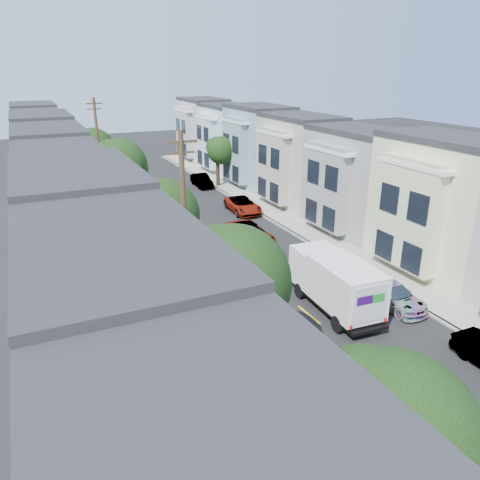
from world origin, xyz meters
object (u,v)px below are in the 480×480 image
Objects in this scene: parked_right_c at (243,205)px; utility_pole_far at (99,151)px; parked_left_b at (335,448)px; tree_a at (387,440)px; tree_d at (118,168)px; tree_e at (92,150)px; tree_c at (161,216)px; tree_far_r at (220,151)px; parked_right_b at (392,295)px; parked_left_d at (167,251)px; tree_b at (231,283)px; lead_sedan at (249,234)px; parked_left_c at (214,306)px; fedex_truck at (335,282)px; parked_right_d at (202,181)px; utility_pole_near at (185,232)px.

utility_pole_far is at bearing 145.35° from parked_right_c.
tree_a is at bearing -117.15° from parked_left_b.
tree_d reaches higher than parked_right_c.
tree_e is (0.00, 45.48, -0.25)m from tree_a.
parked_right_c is at bearing 48.49° from tree_c.
tree_e is (0.00, 26.44, -0.26)m from tree_c.
tree_d is at bearing -141.92° from tree_far_r.
parked_right_b is at bearing -60.57° from tree_d.
utility_pole_far reaches higher than parked_right_b.
tree_far_r is 1.04× the size of parked_left_d.
tree_b is 0.72× the size of utility_pole_far.
tree_a reaches higher than tree_e.
lead_sedan is at bearing 102.31° from parked_right_b.
parked_left_c is 19.73m from parked_right_c.
fedex_truck is at bearing 49.05° from parked_left_b.
parked_left_d is at bearing -114.40° from parked_right_d.
tree_a is at bearing -90.00° from tree_d.
tree_b is 7.03m from parked_left_c.
fedex_truck reaches higher than parked_left_d.
tree_a is at bearing -93.35° from parked_left_c.
parked_right_b is (11.20, -7.34, -4.08)m from tree_c.
parked_right_c is (11.20, -13.79, -3.78)m from tree_e.
fedex_truck is at bearing -91.00° from lead_sedan.
fedex_truck is 1.28× the size of parked_right_c.
tree_b is at bearing -168.10° from parked_right_b.
utility_pole_near reaches higher than tree_c.
parked_left_b is at bearing -141.75° from parked_right_b.
utility_pole_far is 26.53m from parked_left_c.
parked_left_c is (1.40, -16.99, -4.45)m from tree_d.
fedex_truck is at bearing 24.81° from tree_b.
utility_pole_near is 8.85m from fedex_truck.
tree_c is 1.27× the size of parked_left_d.
utility_pole_far is 29.31m from fedex_truck.
utility_pole_near is 1.98× the size of parked_right_c.
tree_d is 16.39m from parked_right_d.
parked_left_d is (-6.76, -0.61, -0.01)m from lead_sedan.
tree_d is (0.00, 31.55, 0.48)m from tree_a.
tree_c is 21.66m from utility_pole_far.
parked_left_b is 40.31m from parked_right_d.
tree_b is 5.68m from utility_pole_near.
tree_far_r is at bearing 83.28° from fedex_truck.
fedex_truck reaches higher than parked_right_d.
tree_far_r is 10.92m from parked_right_c.
tree_a is at bearing -108.46° from lead_sedan.
parked_right_b is (11.20, 11.69, -4.07)m from tree_a.
tree_c is 10.59m from fedex_truck.
utility_pole_near reaches higher than parked_right_d.
fedex_truck reaches higher than parked_left_c.
tree_b is 31.67m from utility_pole_far.
parked_left_d is (1.40, 4.38, -3.98)m from tree_c.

